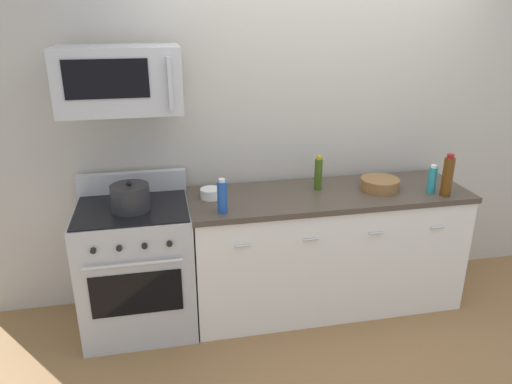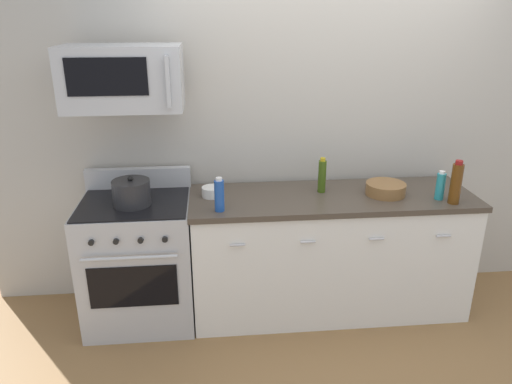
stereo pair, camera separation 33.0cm
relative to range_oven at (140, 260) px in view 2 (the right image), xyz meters
The scene contains 12 objects.
ground_plane 1.46m from the range_oven, ahead, with size 6.13×6.13×0.00m, color olive.
back_wall 1.69m from the range_oven, 16.35° to the left, with size 5.11×0.10×2.70m, color #B7B2A8.
counter_unit 1.39m from the range_oven, ahead, with size 2.02×0.66×0.92m.
range_oven is the anchor object (origin of this frame).
microwave 1.28m from the range_oven, 89.71° to the left, with size 0.74×0.44×0.40m.
bottle_wine_amber 2.26m from the range_oven, ahead, with size 0.07×0.07×0.30m.
bottle_soda_blue 0.83m from the range_oven, 19.67° to the right, with size 0.06×0.06×0.23m.
bottle_olive_oil 1.44m from the range_oven, ahead, with size 0.06×0.06×0.26m.
bottle_dish_soap 2.18m from the range_oven, ahead, with size 0.06×0.06×0.20m.
bowl_white_ceramic 0.73m from the range_oven, ahead, with size 0.15×0.15×0.07m.
bowl_wooden_salad 1.83m from the range_oven, ahead, with size 0.28×0.28×0.08m.
stockpot 0.54m from the range_oven, 90.00° to the right, with size 0.25×0.25×0.20m.
Camera 2 is at (-0.84, -3.13, 2.16)m, focal length 33.90 mm.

